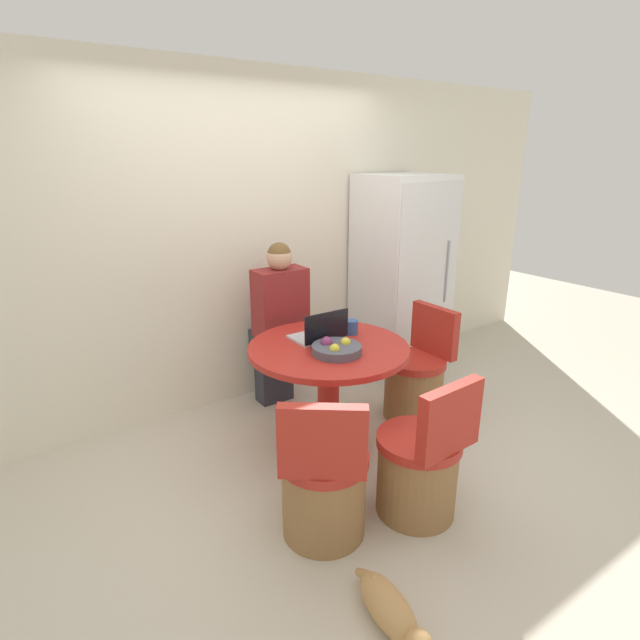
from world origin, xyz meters
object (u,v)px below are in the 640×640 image
at_px(dining_table, 328,379).
at_px(fruit_bowl, 336,349).
at_px(refrigerator, 401,278).
at_px(chair_right_side, 416,381).
at_px(chair_near_left_corner, 324,488).
at_px(chair_near_camera, 420,469).
at_px(laptop, 320,334).
at_px(person_seated, 278,320).
at_px(cat, 391,610).

height_order(dining_table, fruit_bowl, fruit_bowl).
height_order(refrigerator, chair_right_side, refrigerator).
xyz_separation_m(refrigerator, chair_near_left_corner, (-1.82, -1.39, -0.61)).
bearing_deg(chair_near_camera, chair_near_left_corner, -19.89).
distance_m(refrigerator, chair_near_left_corner, 2.37).
bearing_deg(laptop, chair_right_side, 171.22).
bearing_deg(person_seated, cat, 72.87).
bearing_deg(chair_right_side, person_seated, -134.03).
distance_m(refrigerator, chair_right_side, 1.06).
xyz_separation_m(chair_right_side, fruit_bowl, (-0.87, -0.14, 0.51)).
distance_m(chair_right_side, chair_near_camera, 1.15).
xyz_separation_m(dining_table, person_seated, (0.05, 0.76, 0.20)).
bearing_deg(chair_right_side, chair_near_left_corner, -63.57).
xyz_separation_m(fruit_bowl, cat, (-0.55, -1.16, -0.71)).
xyz_separation_m(dining_table, cat, (-0.58, -1.30, -0.44)).
xyz_separation_m(person_seated, laptop, (-0.03, -0.63, 0.08)).
distance_m(chair_right_side, fruit_bowl, 1.02).
height_order(person_seated, cat, person_seated).
relative_size(person_seated, fruit_bowl, 4.27).
bearing_deg(chair_near_left_corner, person_seated, -74.24).
height_order(refrigerator, chair_near_camera, refrigerator).
bearing_deg(chair_right_side, refrigerator, 145.82).
height_order(refrigerator, person_seated, refrigerator).
distance_m(chair_right_side, person_seated, 1.17).
distance_m(chair_near_left_corner, cat, 0.67).
height_order(person_seated, fruit_bowl, person_seated).
xyz_separation_m(laptop, cat, (-0.60, -1.43, -0.72)).
bearing_deg(person_seated, fruit_bowl, 84.43).
xyz_separation_m(chair_near_left_corner, laptop, (0.52, 0.80, 0.52)).
bearing_deg(person_seated, chair_near_camera, 89.72).
height_order(dining_table, person_seated, person_seated).
distance_m(chair_near_camera, laptop, 1.09).
xyz_separation_m(refrigerator, person_seated, (-1.27, 0.03, -0.17)).
distance_m(chair_near_camera, person_seated, 1.65).
bearing_deg(laptop, fruit_bowl, 78.38).
distance_m(chair_right_side, laptop, 0.98).
distance_m(dining_table, chair_right_side, 0.87).
bearing_deg(fruit_bowl, dining_table, 74.74).
bearing_deg(chair_near_left_corner, laptop, -86.15).
height_order(chair_near_left_corner, fruit_bowl, fruit_bowl).
relative_size(dining_table, fruit_bowl, 3.37).
height_order(refrigerator, chair_near_left_corner, refrigerator).
bearing_deg(dining_table, refrigerator, 28.78).
bearing_deg(fruit_bowl, person_seated, 84.43).
distance_m(refrigerator, fruit_bowl, 1.61).
xyz_separation_m(dining_table, chair_near_left_corner, (-0.50, -0.67, -0.24)).
distance_m(dining_table, person_seated, 0.78).
relative_size(refrigerator, chair_near_left_corner, 2.09).
bearing_deg(refrigerator, person_seated, 178.62).
xyz_separation_m(chair_near_left_corner, person_seated, (0.55, 1.42, 0.44)).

